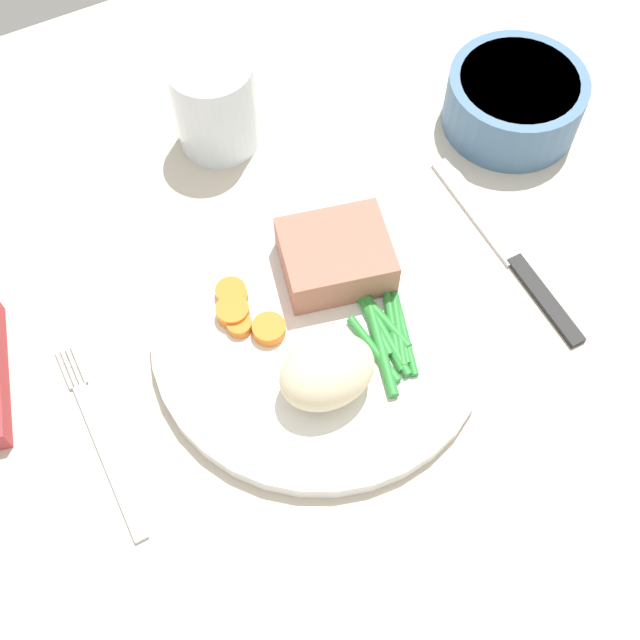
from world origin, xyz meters
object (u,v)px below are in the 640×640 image
knife (508,252)px  salad_bowl (515,99)px  dinner_plate (320,331)px  fork (101,439)px  meat_portion (336,256)px  water_glass (216,110)px

knife → salad_bowl: bearing=53.9°
dinner_plate → fork: (-18.12, -0.26, -0.60)cm
salad_bowl → meat_portion: bearing=-160.8°
dinner_plate → knife: bearing=-0.9°
dinner_plate → fork: size_ratio=1.56×
knife → water_glass: 27.73cm
water_glass → knife: bearing=-54.2°
dinner_plate → salad_bowl: 28.15cm
water_glass → dinner_plate: bearing=-93.4°
fork → knife: size_ratio=0.81×
water_glass → meat_portion: bearing=-83.0°
meat_portion → salad_bowl: bearing=19.2°
knife → fork: bearing=177.7°
dinner_plate → knife: size_ratio=1.27×
knife → dinner_plate: bearing=176.9°
fork → knife: bearing=2.9°
fork → salad_bowl: bearing=18.4°
meat_portion → dinner_plate: bearing=-130.6°
salad_bowl → fork: bearing=-164.6°
meat_portion → knife: size_ratio=0.40×
fork → water_glass: size_ratio=1.92×
meat_portion → water_glass: size_ratio=0.96×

